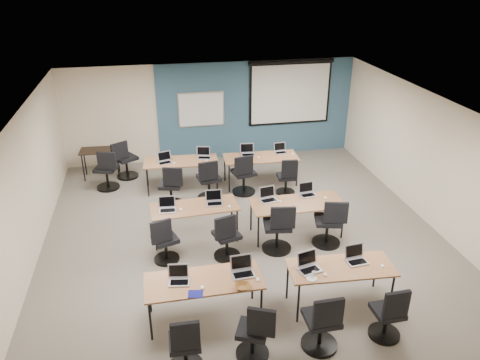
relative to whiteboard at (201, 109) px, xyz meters
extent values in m
cube|color=#6B6354|center=(0.30, -4.43, -1.45)|extent=(8.00, 9.00, 0.02)
cube|color=white|center=(0.30, -4.43, 1.25)|extent=(8.00, 9.00, 0.02)
cube|color=beige|center=(0.30, 0.07, -0.10)|extent=(8.00, 0.04, 2.70)
cube|color=beige|center=(0.30, -8.93, -0.10)|extent=(8.00, 0.04, 2.70)
cube|color=beige|center=(-3.70, -4.43, -0.10)|extent=(0.04, 9.00, 2.70)
cube|color=beige|center=(4.30, -4.43, -0.10)|extent=(0.04, 9.00, 2.70)
cube|color=#3D5977|center=(1.55, 0.04, -0.10)|extent=(5.50, 0.04, 2.70)
cube|color=#A5AEB6|center=(0.00, 0.00, 0.00)|extent=(1.28, 0.02, 0.98)
cube|color=white|center=(0.00, -0.01, 0.00)|extent=(1.20, 0.02, 0.90)
cube|color=black|center=(2.50, -0.02, 0.35)|extent=(2.32, 0.03, 1.82)
cube|color=white|center=(2.50, -0.03, 0.31)|extent=(2.20, 0.02, 1.62)
cylinder|color=black|center=(2.50, -0.03, 1.19)|extent=(2.40, 0.10, 0.10)
cube|color=olive|center=(-0.79, -6.54, -0.73)|extent=(1.79, 0.75, 0.03)
cylinder|color=black|center=(-1.63, -6.85, -1.10)|extent=(0.04, 0.04, 0.70)
cylinder|color=black|center=(0.05, -6.85, -1.10)|extent=(0.04, 0.04, 0.70)
cylinder|color=black|center=(-1.63, -6.22, -1.10)|extent=(0.04, 0.04, 0.70)
cylinder|color=black|center=(0.05, -6.22, -1.10)|extent=(0.04, 0.04, 0.70)
cube|color=brown|center=(1.40, -6.62, -0.73)|extent=(1.68, 0.70, 0.03)
cylinder|color=black|center=(0.62, -6.91, -1.10)|extent=(0.04, 0.04, 0.70)
cylinder|color=black|center=(2.18, -6.91, -1.10)|extent=(0.04, 0.04, 0.70)
cylinder|color=black|center=(0.62, -6.33, -1.10)|extent=(0.04, 0.04, 0.70)
cylinder|color=black|center=(2.18, -6.33, -1.10)|extent=(0.04, 0.04, 0.70)
cube|color=#A06F2B|center=(-0.67, -4.16, -0.73)|extent=(1.72, 0.72, 0.03)
cylinder|color=black|center=(-1.47, -4.46, -1.10)|extent=(0.04, 0.04, 0.70)
cylinder|color=black|center=(0.13, -4.46, -1.10)|extent=(0.04, 0.04, 0.70)
cylinder|color=black|center=(-1.47, -3.86, -1.10)|extent=(0.04, 0.04, 0.70)
cylinder|color=black|center=(0.13, -3.86, -1.10)|extent=(0.04, 0.04, 0.70)
cube|color=#A77649|center=(1.37, -4.41, -0.73)|extent=(1.87, 0.78, 0.03)
cylinder|color=black|center=(0.50, -4.73, -1.10)|extent=(0.04, 0.04, 0.70)
cylinder|color=black|center=(2.25, -4.73, -1.10)|extent=(0.04, 0.04, 0.70)
cylinder|color=black|center=(0.50, -4.08, -1.10)|extent=(0.04, 0.04, 0.70)
cylinder|color=black|center=(2.25, -4.08, -1.10)|extent=(0.04, 0.04, 0.70)
cube|color=#A87336|center=(-0.74, -1.78, -0.73)|extent=(1.78, 0.74, 0.03)
cylinder|color=black|center=(-1.57, -2.09, -1.10)|extent=(0.04, 0.04, 0.70)
cylinder|color=black|center=(0.09, -2.09, -1.10)|extent=(0.04, 0.04, 0.70)
cylinder|color=black|center=(-1.57, -1.46, -1.10)|extent=(0.04, 0.04, 0.70)
cylinder|color=black|center=(0.09, -1.46, -1.10)|extent=(0.04, 0.04, 0.70)
cube|color=brown|center=(1.22, -1.91, -0.73)|extent=(1.83, 0.76, 0.03)
cylinder|color=black|center=(0.37, -2.23, -1.10)|extent=(0.04, 0.04, 0.70)
cylinder|color=black|center=(2.08, -2.23, -1.10)|extent=(0.04, 0.04, 0.70)
cylinder|color=black|center=(0.37, -1.59, -1.10)|extent=(0.04, 0.04, 0.70)
cylinder|color=black|center=(2.08, -1.59, -1.10)|extent=(0.04, 0.04, 0.70)
cube|color=silver|center=(-1.16, -6.53, -0.71)|extent=(0.31, 0.23, 0.02)
cube|color=black|center=(-1.16, -6.55, -0.70)|extent=(0.26, 0.13, 0.00)
cube|color=silver|center=(-1.16, -6.40, -0.59)|extent=(0.31, 0.06, 0.22)
cube|color=black|center=(-1.16, -6.41, -0.59)|extent=(0.27, 0.04, 0.18)
ellipsoid|color=white|center=(-0.83, -6.72, -0.71)|extent=(0.08, 0.10, 0.03)
cylinder|color=black|center=(-1.18, -7.47, -1.24)|extent=(0.06, 0.06, 0.42)
cube|color=black|center=(-1.18, -7.47, -0.99)|extent=(0.42, 0.42, 0.08)
cube|color=black|center=(-1.17, -7.66, -0.71)|extent=(0.38, 0.06, 0.44)
cube|color=#AAA9B4|center=(-0.17, -6.52, -0.71)|extent=(0.35, 0.25, 0.02)
cube|color=black|center=(-0.17, -6.54, -0.70)|extent=(0.30, 0.15, 0.00)
cube|color=#AAA9B4|center=(-0.17, -6.39, -0.58)|extent=(0.35, 0.06, 0.24)
cube|color=black|center=(-0.17, -6.40, -0.58)|extent=(0.31, 0.05, 0.20)
ellipsoid|color=white|center=(0.02, -6.70, -0.71)|extent=(0.07, 0.10, 0.04)
cylinder|color=black|center=(-0.22, -7.43, -1.42)|extent=(0.48, 0.48, 0.05)
cylinder|color=black|center=(-0.22, -7.43, -1.24)|extent=(0.06, 0.06, 0.42)
cube|color=black|center=(-0.22, -7.43, -0.99)|extent=(0.42, 0.42, 0.08)
cube|color=black|center=(-0.15, -7.61, -0.71)|extent=(0.39, 0.06, 0.44)
cube|color=silver|center=(0.87, -6.62, -0.71)|extent=(0.35, 0.25, 0.02)
cube|color=black|center=(0.87, -6.64, -0.70)|extent=(0.29, 0.15, 0.00)
cube|color=silver|center=(0.87, -6.48, -0.58)|extent=(0.35, 0.06, 0.24)
cube|color=black|center=(0.87, -6.49, -0.58)|extent=(0.30, 0.05, 0.20)
ellipsoid|color=white|center=(1.07, -6.78, -0.71)|extent=(0.06, 0.09, 0.03)
cylinder|color=black|center=(0.78, -7.45, -1.42)|extent=(0.54, 0.54, 0.05)
cylinder|color=black|center=(0.78, -7.45, -1.21)|extent=(0.06, 0.06, 0.47)
cube|color=black|center=(0.78, -7.45, -0.94)|extent=(0.47, 0.47, 0.08)
cube|color=black|center=(0.78, -7.67, -0.66)|extent=(0.43, 0.06, 0.44)
cube|color=silver|center=(1.69, -6.56, -0.71)|extent=(0.33, 0.24, 0.02)
cube|color=black|center=(1.69, -6.58, -0.70)|extent=(0.28, 0.14, 0.00)
cube|color=silver|center=(1.69, -6.43, -0.58)|extent=(0.33, 0.06, 0.23)
cube|color=black|center=(1.69, -6.44, -0.58)|extent=(0.29, 0.04, 0.19)
ellipsoid|color=white|center=(2.05, -6.74, -0.71)|extent=(0.07, 0.10, 0.03)
cylinder|color=black|center=(1.82, -7.44, -1.42)|extent=(0.47, 0.47, 0.05)
cylinder|color=black|center=(1.82, -7.44, -1.24)|extent=(0.06, 0.06, 0.42)
cube|color=black|center=(1.82, -7.44, -0.99)|extent=(0.42, 0.42, 0.08)
cube|color=black|center=(1.81, -7.63, -0.71)|extent=(0.38, 0.06, 0.44)
cube|color=silver|center=(-1.20, -4.24, -0.71)|extent=(0.33, 0.24, 0.02)
cube|color=black|center=(-1.20, -4.26, -0.70)|extent=(0.28, 0.14, 0.00)
cube|color=silver|center=(-1.20, -4.11, -0.58)|extent=(0.33, 0.06, 0.23)
cube|color=black|center=(-1.20, -4.12, -0.58)|extent=(0.29, 0.04, 0.19)
ellipsoid|color=white|center=(-0.95, -4.25, -0.71)|extent=(0.06, 0.10, 0.03)
cylinder|color=black|center=(-1.30, -4.83, -1.42)|extent=(0.48, 0.48, 0.05)
cylinder|color=black|center=(-1.30, -4.83, -1.24)|extent=(0.06, 0.06, 0.42)
cube|color=black|center=(-1.30, -4.83, -0.99)|extent=(0.42, 0.42, 0.08)
cube|color=black|center=(-1.36, -5.01, -0.71)|extent=(0.39, 0.06, 0.44)
cube|color=#B0B0B7|center=(-0.26, -4.15, -0.71)|extent=(0.33, 0.24, 0.02)
cube|color=black|center=(-0.26, -4.17, -0.70)|extent=(0.28, 0.14, 0.00)
cube|color=#B0B0B7|center=(-0.26, -4.02, -0.58)|extent=(0.33, 0.06, 0.23)
cube|color=black|center=(-0.26, -4.02, -0.58)|extent=(0.29, 0.04, 0.19)
ellipsoid|color=white|center=(0.01, -4.31, -0.71)|extent=(0.06, 0.10, 0.03)
cylinder|color=black|center=(-0.16, -4.94, -1.42)|extent=(0.51, 0.51, 0.05)
cylinder|color=black|center=(-0.16, -4.94, -1.23)|extent=(0.06, 0.06, 0.45)
cube|color=black|center=(-0.16, -4.94, -0.96)|extent=(0.45, 0.45, 0.08)
cube|color=black|center=(-0.22, -5.13, -0.68)|extent=(0.41, 0.06, 0.44)
cube|color=#A1A1AB|center=(0.83, -4.22, -0.71)|extent=(0.34, 0.24, 0.02)
cube|color=black|center=(0.83, -4.24, -0.70)|extent=(0.29, 0.14, 0.00)
cube|color=#A1A1AB|center=(0.83, -4.08, -0.58)|extent=(0.34, 0.06, 0.23)
cube|color=black|center=(0.83, -4.09, -0.58)|extent=(0.30, 0.04, 0.19)
ellipsoid|color=white|center=(1.04, -4.30, -0.71)|extent=(0.08, 0.11, 0.03)
cylinder|color=black|center=(0.84, -4.87, -1.42)|extent=(0.58, 0.58, 0.05)
cylinder|color=black|center=(0.84, -4.87, -1.20)|extent=(0.06, 0.06, 0.51)
cube|color=black|center=(0.84, -4.87, -0.90)|extent=(0.51, 0.51, 0.08)
cube|color=black|center=(0.87, -5.11, -0.62)|extent=(0.47, 0.06, 0.44)
cube|color=#B3B3B3|center=(1.68, -4.15, -0.71)|extent=(0.32, 0.23, 0.02)
cube|color=black|center=(1.68, -4.17, -0.70)|extent=(0.27, 0.14, 0.00)
cube|color=#B3B3B3|center=(1.68, -4.03, -0.59)|extent=(0.32, 0.06, 0.22)
cube|color=black|center=(1.68, -4.03, -0.59)|extent=(0.28, 0.04, 0.18)
ellipsoid|color=white|center=(2.00, -4.33, -0.71)|extent=(0.09, 0.11, 0.04)
cylinder|color=black|center=(1.86, -4.87, -1.42)|extent=(0.56, 0.56, 0.05)
cylinder|color=black|center=(1.86, -4.87, -1.20)|extent=(0.06, 0.06, 0.50)
cube|color=black|center=(1.86, -4.87, -0.91)|extent=(0.50, 0.50, 0.08)
cube|color=black|center=(1.92, -5.09, -0.63)|extent=(0.45, 0.06, 0.44)
cube|color=#B1B1BA|center=(-1.13, -1.86, -0.71)|extent=(0.33, 0.24, 0.02)
cube|color=black|center=(-1.13, -1.88, -0.70)|extent=(0.28, 0.14, 0.00)
cube|color=#B1B1BA|center=(-1.13, -1.73, -0.58)|extent=(0.33, 0.06, 0.23)
cube|color=black|center=(-1.13, -1.73, -0.58)|extent=(0.29, 0.04, 0.18)
ellipsoid|color=white|center=(-0.91, -1.91, -0.71)|extent=(0.07, 0.10, 0.03)
cylinder|color=black|center=(-1.06, -2.62, -1.42)|extent=(0.54, 0.54, 0.05)
cylinder|color=black|center=(-1.06, -2.62, -1.21)|extent=(0.06, 0.06, 0.48)
cube|color=black|center=(-1.06, -2.62, -0.93)|extent=(0.48, 0.48, 0.08)
cube|color=black|center=(-1.00, -2.83, -0.65)|extent=(0.44, 0.06, 0.44)
cube|color=#B0B0BA|center=(-0.16, -1.72, -0.71)|extent=(0.33, 0.24, 0.02)
cube|color=black|center=(-0.16, -1.74, -0.70)|extent=(0.28, 0.14, 0.00)
cube|color=#B0B0BA|center=(-0.16, -1.59, -0.58)|extent=(0.33, 0.06, 0.23)
cube|color=black|center=(-0.16, -1.60, -0.58)|extent=(0.29, 0.04, 0.19)
ellipsoid|color=white|center=(-0.13, -1.89, -0.71)|extent=(0.08, 0.10, 0.03)
cylinder|color=black|center=(-0.16, -2.48, -1.42)|extent=(0.56, 0.56, 0.05)
cylinder|color=black|center=(-0.16, -2.48, -1.20)|extent=(0.06, 0.06, 0.49)
cube|color=black|center=(-0.16, -2.48, -0.92)|extent=(0.49, 0.49, 0.08)
cube|color=black|center=(-0.19, -2.70, -0.64)|extent=(0.45, 0.06, 0.44)
cube|color=silver|center=(0.93, -1.75, -0.71)|extent=(0.35, 0.25, 0.02)
cube|color=black|center=(0.93, -1.77, -0.70)|extent=(0.29, 0.15, 0.00)
cube|color=silver|center=(0.93, -1.61, -0.58)|extent=(0.35, 0.06, 0.24)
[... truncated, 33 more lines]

